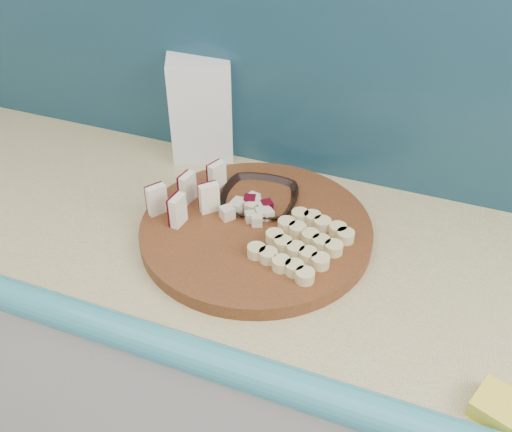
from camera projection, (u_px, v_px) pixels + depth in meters
name	position (u px, v px, depth m)	size (l,w,h in m)	color
kitchen_counter	(215.00, 369.00, 1.43)	(2.20, 0.63, 0.91)	beige
backsplash	(257.00, 57.00, 1.21)	(2.20, 0.02, 0.50)	teal
cutting_board	(256.00, 230.00, 1.12)	(0.45, 0.45, 0.03)	#45280E
apple_wedges	(190.00, 194.00, 1.14)	(0.12, 0.18, 0.06)	#FCEFCA
apple_chunks	(245.00, 214.00, 1.12)	(0.08, 0.07, 0.02)	beige
banana_slices	(303.00, 243.00, 1.05)	(0.18, 0.20, 0.02)	#DECB87
brown_bowl	(259.00, 201.00, 1.19)	(0.16, 0.16, 0.04)	black
flour_bag	(201.00, 108.00, 1.31)	(0.14, 0.10, 0.24)	white
sponge	(509.00, 413.00, 0.80)	(0.09, 0.07, 0.03)	yellow
banana_peel	(280.00, 228.00, 1.14)	(0.23, 0.19, 0.01)	gold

